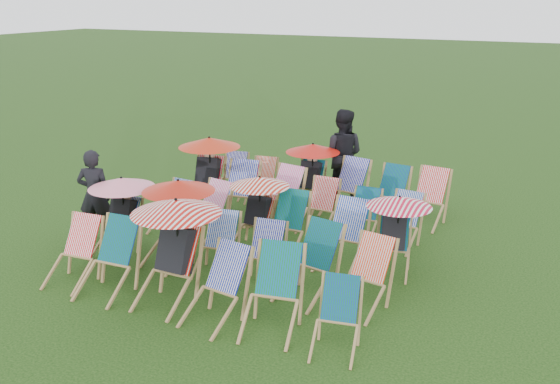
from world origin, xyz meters
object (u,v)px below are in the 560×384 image
at_px(deckchair_0, 73,252).
at_px(deckchair_5, 337,319).
at_px(person_rear, 342,154).
at_px(person_left, 94,194).
at_px(deckchair_29, 427,198).

height_order(deckchair_0, deckchair_5, deckchair_0).
bearing_deg(deckchair_0, person_rear, 64.35).
height_order(deckchair_5, person_rear, person_rear).
relative_size(person_left, person_rear, 0.85).
distance_m(person_left, person_rear, 4.92).
bearing_deg(deckchair_5, person_rear, 99.86).
height_order(deckchair_29, person_left, person_left).
relative_size(deckchair_5, person_left, 0.54).
height_order(deckchair_5, person_left, person_left).
xyz_separation_m(deckchair_29, person_left, (-4.92, -3.17, 0.29)).
bearing_deg(person_rear, person_left, 44.10).
height_order(deckchair_29, person_rear, person_rear).
relative_size(deckchair_0, deckchair_29, 0.95).
relative_size(deckchair_0, person_left, 0.59).
bearing_deg(deckchair_5, deckchair_0, 169.08).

